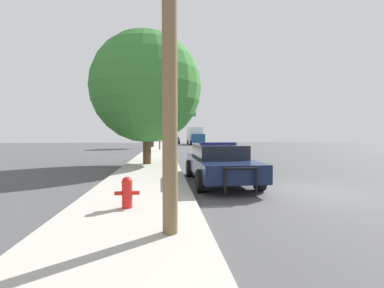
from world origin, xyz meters
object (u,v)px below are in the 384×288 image
(fire_hydrant, at_px, (127,191))
(utility_pole, at_px, (170,13))
(police_car, at_px, (219,162))
(car_background_distant, at_px, (175,140))
(tree_sidewalk_near, at_px, (147,88))
(box_truck, at_px, (195,136))
(traffic_light, at_px, (175,119))
(tree_sidewalk_far, at_px, (152,112))

(fire_hydrant, relative_size, utility_pole, 0.10)
(police_car, xyz_separation_m, car_background_distant, (0.05, 44.16, 0.02))
(police_car, height_order, car_background_distant, police_car)
(fire_hydrant, xyz_separation_m, tree_sidewalk_near, (-0.16, 9.01, 3.97))
(fire_hydrant, xyz_separation_m, box_truck, (6.63, 42.75, 1.21))
(police_car, xyz_separation_m, traffic_light, (-0.87, 19.94, 2.86))
(fire_hydrant, relative_size, box_truck, 0.10)
(tree_sidewalk_far, bearing_deg, car_background_distant, 77.63)
(tree_sidewalk_far, bearing_deg, police_car, -82.15)
(utility_pole, relative_size, traffic_light, 1.44)
(utility_pole, height_order, tree_sidewalk_near, tree_sidewalk_near)
(car_background_distant, relative_size, box_truck, 0.55)
(police_car, distance_m, box_truck, 39.40)
(police_car, bearing_deg, car_background_distant, -90.95)
(utility_pole, bearing_deg, box_truck, 82.68)
(police_car, height_order, tree_sidewalk_near, tree_sidewalk_near)
(utility_pole, bearing_deg, fire_hydrant, 120.43)
(tree_sidewalk_far, bearing_deg, fire_hydrant, -88.40)
(car_background_distant, distance_m, tree_sidewalk_far, 18.09)
(box_truck, bearing_deg, tree_sidewalk_far, 56.35)
(police_car, relative_size, tree_sidewalk_far, 0.75)
(police_car, xyz_separation_m, box_truck, (3.76, 39.20, 0.95))
(fire_hydrant, relative_size, tree_sidewalk_near, 0.09)
(traffic_light, bearing_deg, utility_pole, -92.44)
(car_background_distant, distance_m, tree_sidewalk_near, 38.99)
(police_car, distance_m, car_background_distant, 44.16)
(utility_pole, relative_size, car_background_distant, 1.71)
(box_truck, relative_size, tree_sidewalk_far, 1.10)
(box_truck, bearing_deg, tree_sidewalk_near, 76.43)
(traffic_light, bearing_deg, fire_hydrant, -94.87)
(police_car, relative_size, box_truck, 0.69)
(box_truck, height_order, tree_sidewalk_near, tree_sidewalk_near)
(traffic_light, relative_size, car_background_distant, 1.19)
(tree_sidewalk_near, bearing_deg, box_truck, 78.63)
(utility_pole, distance_m, traffic_light, 25.09)
(fire_hydrant, distance_m, box_truck, 43.28)
(tree_sidewalk_near, bearing_deg, fire_hydrant, -88.98)
(fire_hydrant, bearing_deg, traffic_light, 85.13)
(tree_sidewalk_far, xyz_separation_m, tree_sidewalk_near, (0.69, -21.52, -0.52))
(police_car, distance_m, tree_sidewalk_near, 7.27)
(utility_pole, distance_m, tree_sidewalk_near, 10.68)
(police_car, distance_m, fire_hydrant, 4.57)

